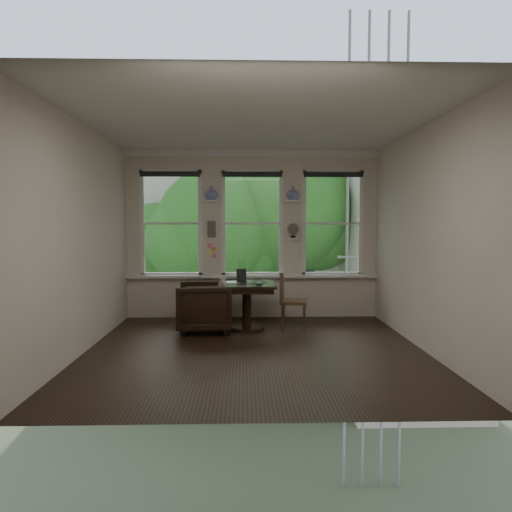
{
  "coord_description": "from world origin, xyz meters",
  "views": [
    {
      "loc": [
        -0.15,
        -6.0,
        1.69
      ],
      "look_at": [
        0.03,
        0.9,
        1.2
      ],
      "focal_mm": 32.0,
      "sensor_mm": 36.0,
      "label": 1
    }
  ],
  "objects_px": {
    "table": "(247,306)",
    "side_chair_right": "(294,301)",
    "laptop": "(257,283)",
    "mug": "(223,281)",
    "armchair_left": "(204,307)"
  },
  "relations": [
    {
      "from": "armchair_left",
      "to": "laptop",
      "type": "relative_size",
      "value": 2.77
    },
    {
      "from": "table",
      "to": "side_chair_right",
      "type": "bearing_deg",
      "value": -0.66
    },
    {
      "from": "laptop",
      "to": "side_chair_right",
      "type": "bearing_deg",
      "value": 14.37
    },
    {
      "from": "table",
      "to": "mug",
      "type": "distance_m",
      "value": 0.57
    },
    {
      "from": "table",
      "to": "laptop",
      "type": "relative_size",
      "value": 2.94
    },
    {
      "from": "armchair_left",
      "to": "laptop",
      "type": "distance_m",
      "value": 0.91
    },
    {
      "from": "armchair_left",
      "to": "table",
      "type": "bearing_deg",
      "value": 94.71
    },
    {
      "from": "table",
      "to": "armchair_left",
      "type": "distance_m",
      "value": 0.67
    },
    {
      "from": "side_chair_right",
      "to": "laptop",
      "type": "xyz_separation_m",
      "value": [
        -0.59,
        -0.08,
        0.3
      ]
    },
    {
      "from": "table",
      "to": "side_chair_right",
      "type": "xyz_separation_m",
      "value": [
        0.75,
        -0.01,
        0.09
      ]
    },
    {
      "from": "side_chair_right",
      "to": "laptop",
      "type": "distance_m",
      "value": 0.66
    },
    {
      "from": "side_chair_right",
      "to": "laptop",
      "type": "bearing_deg",
      "value": 106.39
    },
    {
      "from": "armchair_left",
      "to": "mug",
      "type": "bearing_deg",
      "value": 82.63
    },
    {
      "from": "mug",
      "to": "laptop",
      "type": "bearing_deg",
      "value": 2.63
    },
    {
      "from": "laptop",
      "to": "mug",
      "type": "xyz_separation_m",
      "value": [
        -0.53,
        -0.02,
        0.04
      ]
    }
  ]
}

